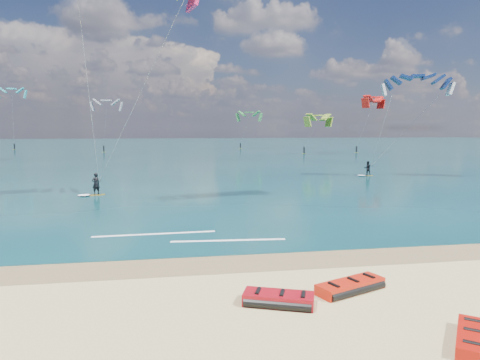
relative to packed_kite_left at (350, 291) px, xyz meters
name	(u,v)px	position (x,y,z in m)	size (l,w,h in m)	color
ground	(175,171)	(-5.27, 40.50, 0.00)	(320.00, 320.00, 0.00)	tan
wet_sand_strip	(185,266)	(-5.27, 3.50, 0.00)	(320.00, 2.40, 0.01)	brown
sea	(172,147)	(-5.27, 104.50, 0.02)	(320.00, 200.00, 0.04)	#0A353B
packed_kite_left	(350,291)	(0.00, 0.00, 0.00)	(2.66, 1.12, 0.41)	red
packed_kite_mid	(278,305)	(-2.59, -0.67, 0.00)	(2.33, 1.19, 0.43)	#A00B15
packed_kite_right	(472,344)	(1.55, -3.76, 0.00)	(2.26, 1.02, 0.37)	#B61107
kitesurfer_main	(113,77)	(-9.64, 18.86, 8.87)	(11.34, 8.33, 17.42)	gold
kitesurfer_far	(394,119)	(17.57, 29.63, 6.27)	(9.23, 6.15, 11.90)	gold
shoreline_foam	(188,237)	(-4.96, 7.75, 0.04)	(9.23, 2.34, 0.01)	white
distant_kites	(156,126)	(-8.63, 78.58, 5.59)	(83.11, 37.33, 14.36)	green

